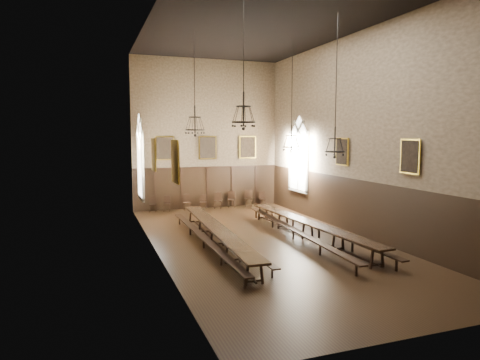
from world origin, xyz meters
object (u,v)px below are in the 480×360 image
chair_4 (218,204)px  chair_5 (232,202)px  table_left (217,237)px  bench_right_inner (293,233)px  chair_6 (248,201)px  bench_left_outer (204,241)px  table_right (307,230)px  chair_7 (262,201)px  bench_right_outer (319,231)px  chair_2 (187,205)px  chair_0 (153,207)px  chandelier_back_left (195,123)px  bench_left_inner (231,239)px  chandelier_front_left (244,113)px  chandelier_front_right (335,141)px  chair_3 (203,205)px  chandelier_back_right (291,140)px  chair_1 (167,207)px

chair_4 → chair_5: 0.92m
table_left → chair_4: 8.95m
bench_right_inner → chair_6: bearing=82.2°
bench_left_outer → bench_right_inner: size_ratio=0.96×
table_right → chair_6: size_ratio=9.71×
chair_7 → table_left: bearing=-111.8°
table_left → bench_right_outer: bearing=-1.4°
chair_2 → chair_0: bearing=180.0°
chair_5 → chandelier_back_left: chandelier_back_left is taller
bench_left_inner → bench_right_outer: 4.02m
chair_4 → chair_6: bearing=21.2°
chair_7 → chandelier_front_left: (-5.41, -11.35, 4.94)m
bench_left_outer → chandelier_front_right: size_ratio=1.95×
chair_0 → table_right: bearing=-46.7°
bench_left_inner → chandelier_back_left: chandelier_back_left is taller
table_right → chandelier_front_left: size_ratio=2.34×
table_left → chair_3: chair_3 is taller
table_right → chandelier_back_left: size_ratio=2.22×
bench_right_outer → chair_4: chair_4 is taller
chair_0 → chandelier_back_right: bearing=-37.3°
chair_1 → bench_left_outer: bearing=-71.9°
table_right → chandelier_front_left: (-3.96, -2.75, 4.83)m
bench_left_outer → chair_6: 10.10m
bench_right_outer → chair_2: chair_2 is taller
bench_left_inner → chair_5: bearing=71.6°
bench_left_outer → chair_6: size_ratio=10.12×
chair_6 → chair_1: bearing=-162.0°
chair_6 → chair_0: bearing=-162.5°
table_left → chandelier_back_left: chandelier_back_left is taller
bench_right_inner → chair_4: 8.60m
chair_2 → chair_5: size_ratio=0.92×
bench_left_inner → chair_0: size_ratio=9.95×
table_right → table_left: bearing=179.3°
chair_7 → chandelier_front_left: 13.51m
chair_6 → chair_5: bearing=-163.7°
table_left → chandelier_back_left: bearing=96.2°
bench_left_inner → chandelier_front_right: size_ratio=1.72×
table_left → chandelier_front_right: bearing=-25.8°
bench_left_outer → chandelier_back_left: 5.33m
bench_left_outer → chair_1: size_ratio=11.60×
chair_2 → bench_left_inner: bearing=-90.2°
bench_right_outer → chair_6: bearing=90.1°
table_left → chair_5: size_ratio=10.13×
chair_0 → chair_6: (5.94, -0.06, 0.03)m
chair_1 → chandelier_front_right: bearing=-48.0°
bench_left_outer → chair_3: bearing=75.5°
chair_5 → bench_left_outer: bearing=-98.2°
chair_7 → chandelier_back_left: size_ratio=0.20×
chair_4 → table_left: bearing=-87.3°
chair_0 → table_left: bearing=-69.7°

